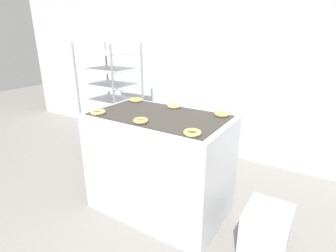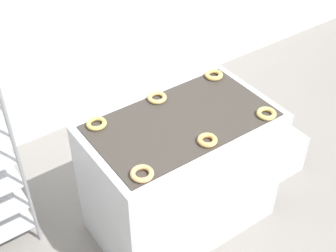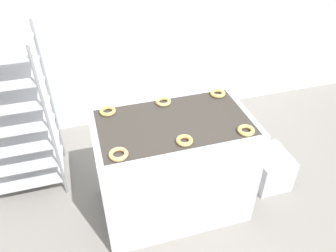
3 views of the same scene
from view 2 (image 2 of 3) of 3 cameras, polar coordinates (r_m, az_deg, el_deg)
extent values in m
cube|color=silver|center=(3.24, 1.53, -5.91)|extent=(1.23, 0.73, 0.95)
cube|color=#38332D|center=(2.92, 1.69, 0.67)|extent=(1.13, 0.64, 0.01)
cube|color=#262628|center=(3.11, 10.24, -4.31)|extent=(0.12, 0.07, 0.10)
cylinder|color=gray|center=(3.06, -17.63, -4.47)|extent=(0.02, 0.02, 1.51)
cube|color=silver|center=(3.98, 12.83, -2.74)|extent=(0.33, 0.40, 0.34)
torus|color=tan|center=(2.55, -3.18, -5.82)|extent=(0.13, 0.13, 0.03)
torus|color=#E7A95E|center=(2.76, 4.83, -1.72)|extent=(0.12, 0.12, 0.03)
torus|color=#D8B963|center=(3.01, 11.91, 1.50)|extent=(0.13, 0.13, 0.03)
torus|color=#D4BA5C|center=(2.90, -8.73, 0.30)|extent=(0.13, 0.13, 0.03)
torus|color=#DEB66A|center=(3.08, -1.35, 3.48)|extent=(0.13, 0.13, 0.03)
torus|color=#E3BA63|center=(3.31, 5.61, 6.22)|extent=(0.13, 0.13, 0.03)
camera|label=1|loc=(2.85, 48.02, 1.21)|focal=28.00mm
camera|label=3|loc=(0.86, 52.67, -3.58)|focal=35.00mm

